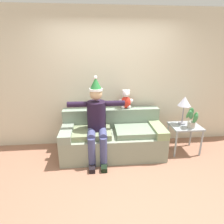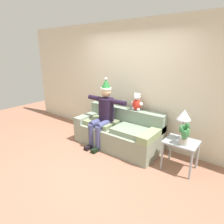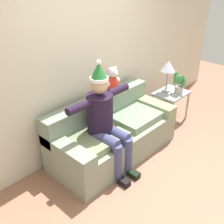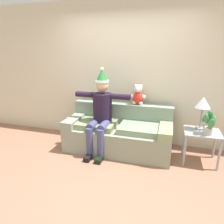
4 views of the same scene
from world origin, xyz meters
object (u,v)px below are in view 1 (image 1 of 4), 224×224
(teddy_bear, at_px, (126,100))
(table_lamp, at_px, (184,103))
(couch, at_px, (112,137))
(side_table, at_px, (185,130))
(person_seated, at_px, (97,119))
(potted_plant, at_px, (192,118))

(teddy_bear, bearing_deg, table_lamp, -12.66)
(couch, distance_m, table_lamp, 1.52)
(side_table, bearing_deg, person_seated, -177.19)
(couch, relative_size, person_seated, 1.25)
(couch, relative_size, side_table, 3.40)
(couch, height_order, table_lamp, table_lamp)
(potted_plant, bearing_deg, table_lamp, 115.15)
(teddy_bear, relative_size, table_lamp, 0.69)
(side_table, bearing_deg, table_lamp, 111.14)
(teddy_bear, bearing_deg, person_seated, -144.34)
(person_seated, bearing_deg, table_lamp, 6.03)
(table_lamp, bearing_deg, teddy_bear, 167.34)
(potted_plant, bearing_deg, couch, 173.22)
(table_lamp, bearing_deg, person_seated, -173.97)
(couch, distance_m, side_table, 1.42)
(teddy_bear, distance_m, side_table, 1.29)
(person_seated, relative_size, teddy_bear, 3.99)
(side_table, relative_size, table_lamp, 1.02)
(person_seated, distance_m, teddy_bear, 0.76)
(person_seated, height_order, table_lamp, person_seated)
(person_seated, bearing_deg, potted_plant, -0.41)
(teddy_bear, relative_size, side_table, 0.68)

